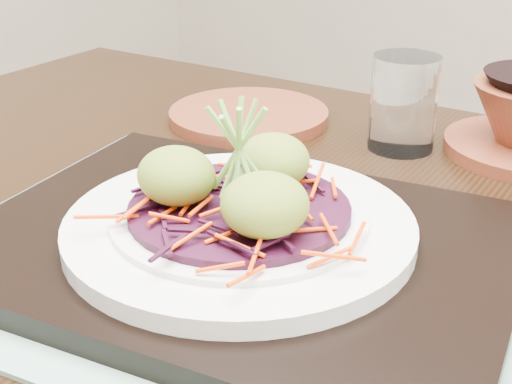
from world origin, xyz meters
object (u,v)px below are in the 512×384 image
Objects in this scene: dining_table at (298,348)px; terracotta_side_plate at (249,115)px; white_plate at (240,225)px; water_glass at (404,103)px; serving_tray at (240,246)px.

terracotta_side_plate reaches higher than dining_table.
water_glass is (-0.01, 0.28, 0.02)m from white_plate.
dining_table is at bearing 51.41° from serving_tray.
white_plate is 2.64× the size of water_glass.
white_plate is 1.40× the size of terracotta_side_plate.
dining_table is 0.12m from serving_tray.
white_plate is 0.32m from terracotta_side_plate.
terracotta_side_plate is at bearing 115.18° from serving_tray.
white_plate is at bearing -121.89° from dining_table.
terracotta_side_plate is 1.88× the size of water_glass.
water_glass is at bearing 92.09° from white_plate.
dining_table is 0.28m from water_glass.
dining_table is 12.80× the size of water_glass.
white_plate is at bearing -53.63° from terracotta_side_plate.
dining_table is 4.84× the size of white_plate.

